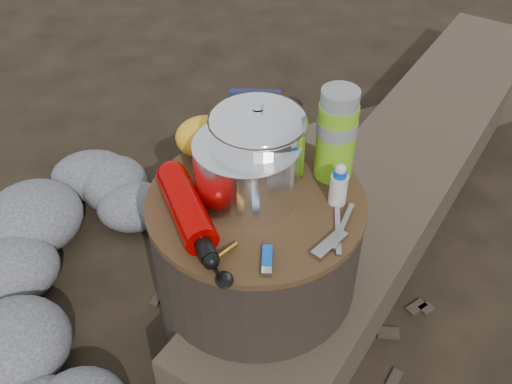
{
  "coord_description": "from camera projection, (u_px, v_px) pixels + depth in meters",
  "views": [
    {
      "loc": [
        -0.1,
        -0.98,
        1.34
      ],
      "look_at": [
        0.0,
        0.0,
        0.48
      ],
      "focal_mm": 41.28,
      "sensor_mm": 36.0,
      "label": 1
    }
  ],
  "objects": [
    {
      "name": "thermos",
      "position": [
        336.0,
        135.0,
        1.32
      ],
      "size": [
        0.09,
        0.09,
        0.22
      ],
      "primitive_type": "cylinder",
      "color": "#75BD1D",
      "rests_on": "stump"
    },
    {
      "name": "squeeze_bottle",
      "position": [
        339.0,
        186.0,
        1.29
      ],
      "size": [
        0.04,
        0.04,
        0.09
      ],
      "primitive_type": "cylinder",
      "color": "silver",
      "rests_on": "stump"
    },
    {
      "name": "food_pouch",
      "position": [
        255.0,
        120.0,
        1.43
      ],
      "size": [
        0.12,
        0.05,
        0.15
      ],
      "primitive_type": "cube",
      "rotation": [
        0.0,
        0.0,
        -0.17
      ],
      "color": "#101D52",
      "rests_on": "stump"
    },
    {
      "name": "lighter",
      "position": [
        267.0,
        257.0,
        1.18
      ],
      "size": [
        0.03,
        0.08,
        0.01
      ],
      "primitive_type": "cube",
      "rotation": [
        0.0,
        0.0,
        -0.15
      ],
      "color": "#084CBF",
      "rests_on": "stump"
    },
    {
      "name": "travel_mug",
      "position": [
        284.0,
        127.0,
        1.43
      ],
      "size": [
        0.08,
        0.08,
        0.12
      ],
      "primitive_type": "cylinder",
      "color": "black",
      "rests_on": "stump"
    },
    {
      "name": "spork",
      "position": [
        207.0,
        259.0,
        1.18
      ],
      "size": [
        0.09,
        0.14,
        0.01
      ],
      "primitive_type": null,
      "rotation": [
        0.0,
        0.0,
        0.5
      ],
      "color": "black",
      "rests_on": "stump"
    },
    {
      "name": "stuff_sack",
      "position": [
        205.0,
        137.0,
        1.42
      ],
      "size": [
        0.14,
        0.12,
        0.1
      ],
      "primitive_type": "ellipsoid",
      "color": "yellow",
      "rests_on": "stump"
    },
    {
      "name": "stump",
      "position": [
        256.0,
        267.0,
        1.48
      ],
      "size": [
        0.5,
        0.5,
        0.46
      ],
      "primitive_type": "cylinder",
      "color": "black",
      "rests_on": "ground"
    },
    {
      "name": "multitool",
      "position": [
        330.0,
        245.0,
        1.21
      ],
      "size": [
        0.09,
        0.08,
        0.01
      ],
      "primitive_type": "cube",
      "rotation": [
        0.0,
        0.0,
        -0.85
      ],
      "color": "#A3A3A8",
      "rests_on": "stump"
    },
    {
      "name": "ground",
      "position": [
        256.0,
        322.0,
        1.63
      ],
      "size": [
        60.0,
        60.0,
        0.0
      ],
      "primitive_type": "plane",
      "color": "black",
      "rests_on": "ground"
    },
    {
      "name": "rock_ring",
      "position": [
        84.0,
        266.0,
        1.65
      ],
      "size": [
        0.45,
        0.98,
        0.19
      ],
      "primitive_type": null,
      "color": "#5B5B60",
      "rests_on": "ground"
    },
    {
      "name": "fuel_bottle",
      "position": [
        186.0,
        208.0,
        1.25
      ],
      "size": [
        0.15,
        0.31,
        0.07
      ],
      "primitive_type": null,
      "rotation": [
        0.0,
        0.0,
        0.28
      ],
      "color": "#B10000",
      "rests_on": "stump"
    },
    {
      "name": "foil_windscreen",
      "position": [
        247.0,
        170.0,
        1.29
      ],
      "size": [
        0.23,
        0.23,
        0.14
      ],
      "primitive_type": "cylinder",
      "color": "white",
      "rests_on": "stump"
    },
    {
      "name": "log_small",
      "position": [
        432.0,
        118.0,
        2.3
      ],
      "size": [
        1.17,
        0.59,
        0.1
      ],
      "primitive_type": "cube",
      "rotation": [
        0.0,
        0.0,
        -1.23
      ],
      "color": "#413429",
      "rests_on": "ground"
    },
    {
      "name": "pot_grabber",
      "position": [
        338.0,
        229.0,
        1.24
      ],
      "size": [
        0.08,
        0.15,
        0.01
      ],
      "primitive_type": null,
      "rotation": [
        0.0,
        0.0,
        -0.34
      ],
      "color": "#A3A3A8",
      "rests_on": "stump"
    },
    {
      "name": "camping_pot",
      "position": [
        258.0,
        147.0,
        1.3
      ],
      "size": [
        0.21,
        0.21,
        0.21
      ],
      "primitive_type": "cylinder",
      "color": "white",
      "rests_on": "stump"
    },
    {
      "name": "log_main",
      "position": [
        405.0,
        166.0,
        2.0
      ],
      "size": [
        1.65,
        1.93,
        0.18
      ],
      "primitive_type": "cube",
      "rotation": [
        0.0,
        0.0,
        -0.68
      ],
      "color": "#413429",
      "rests_on": "ground"
    }
  ]
}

